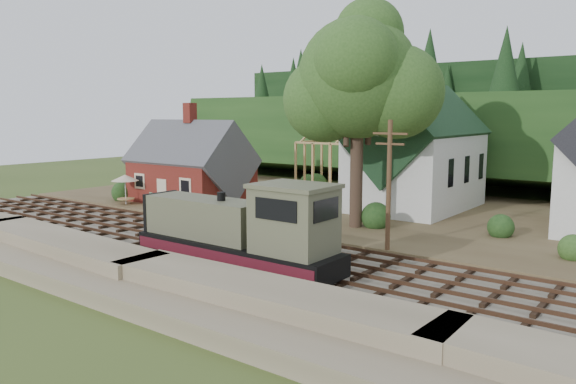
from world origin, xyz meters
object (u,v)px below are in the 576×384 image
Objects in this scene: locomotive at (242,233)px; car_green at (157,198)px; car_blue at (308,209)px; patio_set at (125,179)px.

car_green is at bearing 151.30° from locomotive.
locomotive is 3.17× the size of car_blue.
patio_set is at bearing 157.36° from locomotive.
locomotive is 24.17m from patio_set.
locomotive reaches higher than car_green.
patio_set is (-22.31, 9.30, 0.41)m from locomotive.
patio_set is (-2.36, -1.62, 1.70)m from car_green.
locomotive is 3.62× the size of car_green.
locomotive is at bearing -22.64° from patio_set.
locomotive is 4.58× the size of patio_set.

